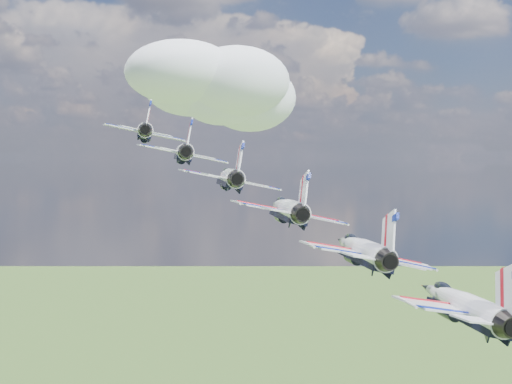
# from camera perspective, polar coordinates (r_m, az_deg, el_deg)

# --- Properties ---
(cloud_far) EXTENTS (54.05, 42.47, 21.23)m
(cloud_far) POSITION_cam_1_polar(r_m,az_deg,el_deg) (250.71, -2.18, 8.29)
(cloud_far) COLOR white
(jet_0) EXTENTS (16.69, 20.21, 7.52)m
(jet_0) POSITION_cam_1_polar(r_m,az_deg,el_deg) (110.66, -8.82, 4.78)
(jet_0) COLOR white
(jet_1) EXTENTS (16.69, 20.21, 7.52)m
(jet_1) POSITION_cam_1_polar(r_m,az_deg,el_deg) (99.59, -5.85, 3.18)
(jet_1) COLOR white
(jet_2) EXTENTS (16.69, 20.21, 7.52)m
(jet_2) POSITION_cam_1_polar(r_m,az_deg,el_deg) (88.96, -2.18, 1.19)
(jet_2) COLOR white
(jet_3) EXTENTS (16.69, 20.21, 7.52)m
(jet_3) POSITION_cam_1_polar(r_m,az_deg,el_deg) (78.92, 2.46, -1.34)
(jet_3) COLOR white
(jet_4) EXTENTS (16.69, 20.21, 7.52)m
(jet_4) POSITION_cam_1_polar(r_m,az_deg,el_deg) (69.74, 8.39, -4.55)
(jet_4) COLOR silver
(jet_5) EXTENTS (16.69, 20.21, 7.52)m
(jet_5) POSITION_cam_1_polar(r_m,az_deg,el_deg) (61.80, 16.06, -8.57)
(jet_5) COLOR silver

